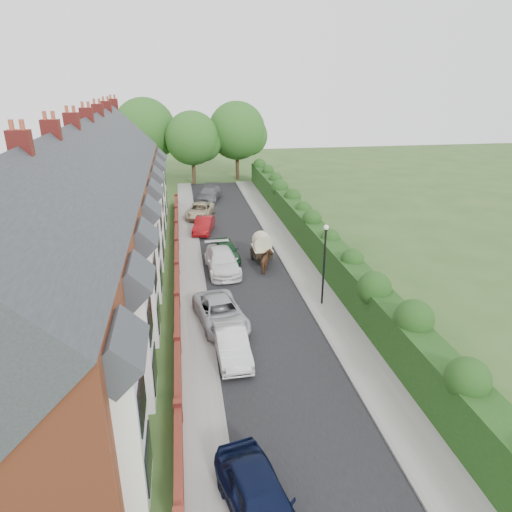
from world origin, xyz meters
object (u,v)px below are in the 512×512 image
Objects in this scene: car_navy at (260,500)px; car_green at (225,250)px; lamppost at (325,255)px; car_silver_b at (221,313)px; car_beige at (200,211)px; car_white at (222,261)px; car_red at (204,225)px; horse at (267,262)px; car_grey at (210,194)px; horse_cart at (262,246)px; car_silver_a at (232,344)px.

car_green is (1.20, 22.39, -0.07)m from car_navy.
car_silver_b is (-6.34, -1.33, -2.57)m from lamppost.
car_navy is 34.05m from car_beige.
car_white is at bearing 75.51° from car_navy.
horse is (3.92, -9.84, 0.06)m from car_red.
horse is at bearing -68.86° from car_grey.
horse is (4.00, -14.67, 0.07)m from car_beige.
car_green reaches higher than car_beige.
car_beige is 0.93× the size of car_grey.
car_silver_b is (-0.08, 12.45, -0.08)m from car_navy.
car_silver_b is at bearing -168.13° from lamppost.
car_silver_b is at bearing 77.28° from horse.
car_beige is at bearing 107.46° from horse_cart.
car_grey reaches higher than car_silver_a.
car_silver_b is 0.97× the size of car_white.
car_silver_a is 24.87m from car_beige.
car_red is 2.35× the size of horse.
car_silver_a is 0.88× the size of car_beige.
car_green is at bearing 120.45° from lamppost.
car_grey is (1.40, 6.67, 0.09)m from car_beige.
car_red is (-1.26, 6.84, -0.03)m from car_green.
lamppost reaches higher than car_silver_b.
car_beige is at bearing 107.53° from lamppost.
car_silver_b is 1.21× the size of car_green.
car_white is (0.72, 20.10, -0.02)m from car_navy.
car_silver_a is 3.28m from car_silver_b.
car_beige is 15.20m from horse.
car_beige is at bearing 90.35° from car_white.
lamppost is 21.41m from car_beige.
lamppost is 15.34m from car_navy.
car_grey is at bearing 85.31° from car_white.
car_grey reaches higher than horse.
lamppost is at bearing -55.34° from car_red.
car_navy reaches higher than car_grey.
car_beige is at bearing -57.85° from horse.
car_silver_a is 31.56m from car_grey.
car_grey is at bearing -66.16° from horse.
car_navy is 9.19m from car_silver_a.
car_white is 0.99× the size of car_grey.
lamppost is 10.30m from car_green.
horse_cart reaches higher than horse.
lamppost is 8.16m from horse_cart.
car_red is at bearing -75.45° from car_beige.
car_red is 8.84m from horse_cart.
horse_cart reaches higher than car_red.
car_beige is 13.35m from horse_cart.
car_beige is 6.82m from car_grey.
car_beige is at bearing 80.64° from car_silver_b.
lamppost is 1.22× the size of car_red.
car_green reaches higher than car_silver_b.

